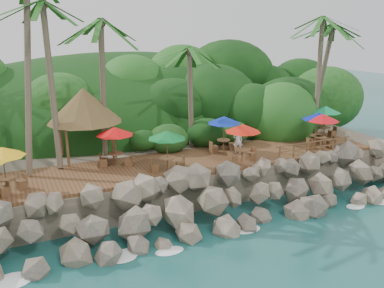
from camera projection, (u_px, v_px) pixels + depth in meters
name	position (u px, v px, depth m)	size (l,w,h in m)	color
ground	(239.00, 233.00, 22.09)	(140.00, 140.00, 0.00)	#19514F
land_base	(144.00, 141.00, 35.82)	(32.00, 25.20, 2.10)	gray
jungle_hill	(122.00, 133.00, 42.67)	(44.80, 28.00, 15.40)	#143811
seawall	(221.00, 200.00, 23.53)	(29.00, 4.00, 2.30)	gray
terrace	(192.00, 162.00, 26.75)	(26.00, 5.00, 0.20)	brown
jungle_foliage	(148.00, 156.00, 35.23)	(44.00, 16.00, 12.00)	#143811
foam_line	(236.00, 231.00, 22.35)	(25.20, 0.80, 0.06)	white
palms	(184.00, 15.00, 26.92)	(28.00, 7.32, 12.60)	brown
palapa	(84.00, 105.00, 26.32)	(4.74, 4.74, 4.60)	brown
dining_clusters	(206.00, 130.00, 26.01)	(25.72, 4.85, 2.47)	brown
railing	(314.00, 147.00, 27.62)	(6.10, 0.10, 1.00)	brown
waiter	(238.00, 141.00, 28.05)	(0.63, 0.41, 1.73)	silver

